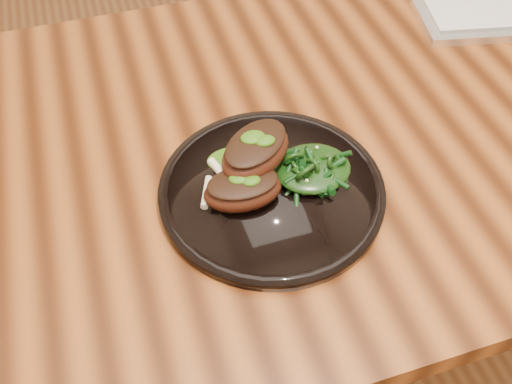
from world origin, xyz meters
TOP-DOWN VIEW (x-y plane):
  - desk at (0.00, 0.00)m, footprint 1.60×0.80m
  - plate at (-0.14, -0.12)m, footprint 0.31×0.31m
  - lamb_chop_front at (-0.19, -0.13)m, footprint 0.11×0.08m
  - lamb_chop_back at (-0.16, -0.09)m, footprint 0.14×0.13m
  - herb_smear at (-0.18, -0.05)m, footprint 0.07×0.04m
  - greens_heap at (-0.08, -0.11)m, footprint 0.11×0.10m

SIDE VIEW (x-z plane):
  - desk at x=0.00m, z-range 0.29..1.04m
  - plate at x=-0.14m, z-range 0.75..0.77m
  - herb_smear at x=-0.18m, z-range 0.77..0.77m
  - greens_heap at x=-0.08m, z-range 0.77..0.81m
  - lamb_chop_front at x=-0.19m, z-range 0.77..0.81m
  - lamb_chop_back at x=-0.16m, z-range 0.79..0.84m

